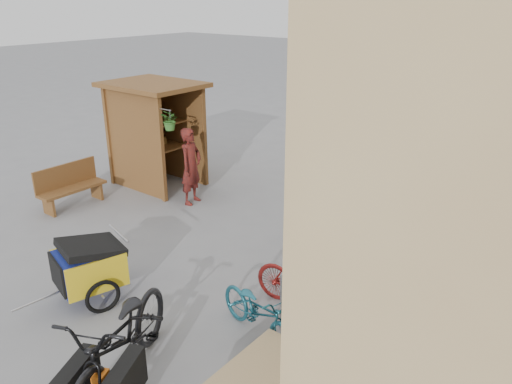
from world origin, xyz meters
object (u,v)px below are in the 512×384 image
Objects in this scene: shopping_carts at (480,173)px; bike_6 at (401,198)px; bench at (70,185)px; cargo_bike at (121,343)px; bike_3 at (348,234)px; bike_4 at (377,217)px; kiosk at (152,120)px; bike_7 at (423,198)px; person_kiosk at (191,166)px; bike_1 at (304,281)px; bike_5 at (389,214)px; child_trailer at (89,265)px; bike_2 at (347,247)px; bike_0 at (259,311)px.

shopping_carts reaches higher than bike_6.
bench is 0.61× the size of cargo_bike.
bike_6 is at bearing 32.67° from bench.
bike_3 is 1.04m from bike_4.
kiosk reaches higher than bike_7.
person_kiosk reaches higher than bike_3.
bike_6 is at bearing -3.84° from bike_1.
person_kiosk is 4.19m from bike_5.
bike_2 is at bearing 64.18° from child_trailer.
bike_4 is 1.43m from bike_7.
bike_0 is 0.88× the size of bike_2.
bike_1 is 3.83m from bike_6.
bench is 0.68× the size of shopping_carts.
shopping_carts reaches higher than bike_1.
child_trailer is 6.35m from bike_7.
bike_4 is at bearing 141.08° from bike_5.
bike_3 reaches higher than bike_5.
bike_2 is at bearing -8.96° from kiosk.
cargo_bike is at bearing -155.51° from person_kiosk.
cargo_bike is 1.39× the size of bike_5.
bike_6 is (5.38, 1.66, -1.11)m from kiosk.
bike_4 is 1.14× the size of bike_7.
bike_5 is at bearing -88.88° from person_kiosk.
child_trailer is 1.01× the size of person_kiosk.
bike_4 reaches higher than bike_2.
bike_0 is at bearing -9.92° from bench.
bike_5 reaches higher than child_trailer.
kiosk is at bearing 71.20° from bike_3.
bike_7 is (0.38, 0.18, 0.03)m from bike_6.
person_kiosk is (1.51, -0.31, -0.73)m from kiosk.
bike_2 is 1.33m from bike_4.
kiosk reaches higher than person_kiosk.
bike_3 is (2.48, 3.25, 0.01)m from child_trailer.
kiosk reaches higher than bike_2.
kiosk is 1.44× the size of bike_2.
bike_5 is at bearing 10.93° from bike_2.
bike_5 is (5.98, 2.66, 0.05)m from bench.
bike_5 is at bearing -162.19° from bike_6.
cargo_bike is at bearing 155.47° from bike_1.
bike_1 is at bearing -173.50° from bike_4.
bike_4 is (3.94, 0.75, -0.35)m from person_kiosk.
shopping_carts is 6.34m from person_kiosk.
child_trailer is at bearing -28.51° from bench.
bike_7 is (1.00, 6.52, -0.10)m from cargo_bike.
bike_0 is 3.51m from bike_4.
bike_7 is at bearing -57.66° from bike_6.
bike_4 is at bearing 156.78° from bike_7.
bike_5 is at bearing 160.73° from bike_7.
bike_6 is (-0.89, -2.21, -0.11)m from shopping_carts.
bike_5 is (0.82, 5.33, -0.07)m from cargo_bike.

